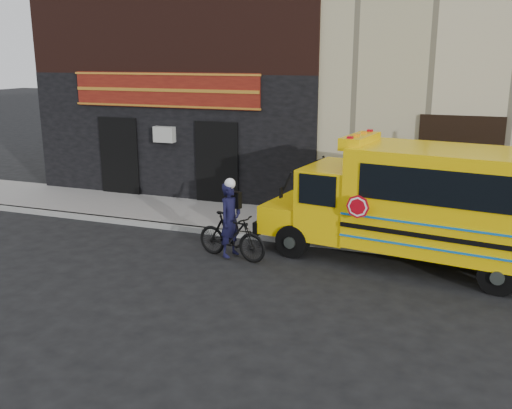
{
  "coord_description": "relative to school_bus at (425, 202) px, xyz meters",
  "views": [
    {
      "loc": [
        4.11,
        -10.89,
        4.7
      ],
      "look_at": [
        -0.59,
        1.85,
        1.15
      ],
      "focal_mm": 40.0,
      "sensor_mm": 36.0,
      "label": 1
    }
  ],
  "objects": [
    {
      "name": "building",
      "position": [
        -3.42,
        8.34,
        4.62
      ],
      "size": [
        20.0,
        10.7,
        12.0
      ],
      "color": "#B9AF8B",
      "rests_on": "sidewalk"
    },
    {
      "name": "school_bus",
      "position": [
        0.0,
        0.0,
        0.0
      ],
      "size": [
        7.14,
        3.14,
        2.92
      ],
      "color": "black",
      "rests_on": "ground"
    },
    {
      "name": "bicycle",
      "position": [
        -4.27,
        -1.12,
        -0.95
      ],
      "size": [
        1.94,
        0.89,
        1.12
      ],
      "primitive_type": "imported",
      "rotation": [
        0.0,
        0.0,
        1.37
      ],
      "color": "black",
      "rests_on": "ground"
    },
    {
      "name": "ground",
      "position": [
        -3.38,
        -2.12,
        -1.51
      ],
      "size": [
        120.0,
        120.0,
        0.0
      ],
      "primitive_type": "plane",
      "color": "black",
      "rests_on": "ground"
    },
    {
      "name": "cyclist",
      "position": [
        -4.32,
        -1.06,
        -0.61
      ],
      "size": [
        0.6,
        0.75,
        1.79
      ],
      "primitive_type": "imported",
      "rotation": [
        0.0,
        0.0,
        1.27
      ],
      "color": "black",
      "rests_on": "ground"
    },
    {
      "name": "sidewalk",
      "position": [
        -3.38,
        1.98,
        -1.43
      ],
      "size": [
        40.0,
        3.0,
        0.15
      ],
      "primitive_type": "cube",
      "color": "gray",
      "rests_on": "ground"
    },
    {
      "name": "curb",
      "position": [
        -3.38,
        0.48,
        -1.43
      ],
      "size": [
        40.0,
        0.2,
        0.15
      ],
      "primitive_type": "cube",
      "color": "gray",
      "rests_on": "ground"
    }
  ]
}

